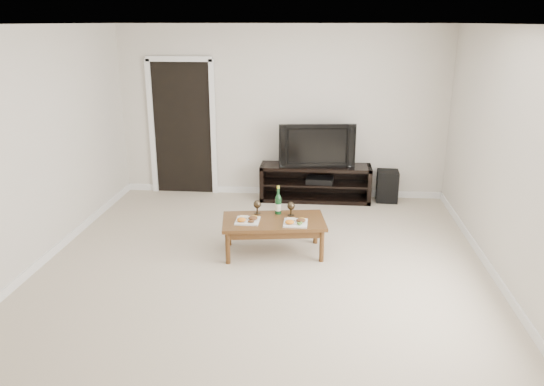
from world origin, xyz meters
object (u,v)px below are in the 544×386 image
(media_console, at_px, (315,183))
(subwoofer, at_px, (387,186))
(television, at_px, (316,144))
(coffee_table, at_px, (274,236))

(media_console, relative_size, subwoofer, 3.52)
(television, xyz_separation_m, subwoofer, (1.09, 0.06, -0.64))
(television, height_order, subwoofer, television)
(media_console, xyz_separation_m, subwoofer, (1.09, 0.06, -0.04))
(television, bearing_deg, coffee_table, -109.86)
(media_console, bearing_deg, television, 0.00)
(media_console, distance_m, subwoofer, 1.10)
(media_console, bearing_deg, subwoofer, 3.19)
(media_console, height_order, coffee_table, media_console)
(media_console, bearing_deg, coffee_table, -102.78)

